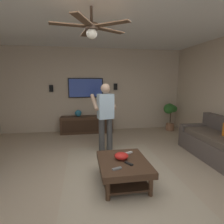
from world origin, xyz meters
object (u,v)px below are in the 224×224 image
vase_round (78,113)px  wall_speaker_left (116,87)px  person_standing (105,114)px  bowl (121,156)px  potted_plant_tall (170,111)px  remote_white (128,153)px  couch (220,145)px  tv (86,88)px  media_console (87,124)px  remote_black (129,163)px  ceiling_fan (92,29)px  remote_grey (117,169)px  wall_speaker_right (51,88)px  coffee_table (123,166)px

vase_round → wall_speaker_left: wall_speaker_left is taller
person_standing → bowl: 1.48m
potted_plant_tall → remote_white: bearing=141.5°
couch → tv: (2.84, 2.83, 1.16)m
media_console → person_standing: (-1.77, -0.39, 0.66)m
remote_black → ceiling_fan: (0.24, 0.53, 2.04)m
remote_white → tv: bearing=78.2°
potted_plant_tall → ceiling_fan: 4.50m
person_standing → vase_round: 1.93m
remote_grey → ceiling_fan: ceiling_fan is taller
potted_plant_tall → bowl: potted_plant_tall is taller
media_console → vase_round: vase_round is taller
couch → bowl: couch is taller
bowl → ceiling_fan: size_ratio=0.20×
vase_round → remote_grey: bearing=-170.3°
potted_plant_tall → remote_black: 3.98m
remote_grey → vase_round: 3.60m
media_console → ceiling_fan: ceiling_fan is taller
tv → vase_round: 0.89m
media_console → tv: tv is taller
tv → wall_speaker_left: (0.01, -1.02, 0.03)m
person_standing → bowl: size_ratio=6.93×
couch → remote_white: couch is taller
tv → person_standing: 2.12m
person_standing → wall_speaker_left: bearing=-28.3°
vase_round → media_console: bearing=-94.0°
person_standing → potted_plant_tall: bearing=-68.2°
person_standing → remote_grey: person_standing is taller
tv → remote_black: tv is taller
remote_grey → wall_speaker_right: (3.77, 1.45, 1.05)m
coffee_table → wall_speaker_right: wall_speaker_right is taller
couch → wall_speaker_right: bearing=-34.7°
coffee_table → remote_white: (0.28, -0.16, 0.12)m
tv → person_standing: (-2.01, -0.39, -0.54)m
couch → remote_white: 2.20m
couch → ceiling_fan: bearing=12.1°
couch → bowl: size_ratio=8.11×
vase_round → coffee_table: bearing=-166.7°
wall_speaker_left → wall_speaker_right: wall_speaker_left is taller
couch → person_standing: person_standing is taller
tv → remote_white: 3.43m
tv → vase_round: size_ratio=5.25×
couch → person_standing: size_ratio=1.17×
remote_white → remote_grey: 0.65m
tv → remote_white: (-3.19, -0.66, -1.06)m
bowl → remote_black: (-0.22, -0.07, -0.04)m
vase_round → wall_speaker_left: size_ratio=1.00×
wall_speaker_right → vase_round: bearing=-105.6°
wall_speaker_right → ceiling_fan: size_ratio=0.19×
vase_round → wall_speaker_right: bearing=74.4°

